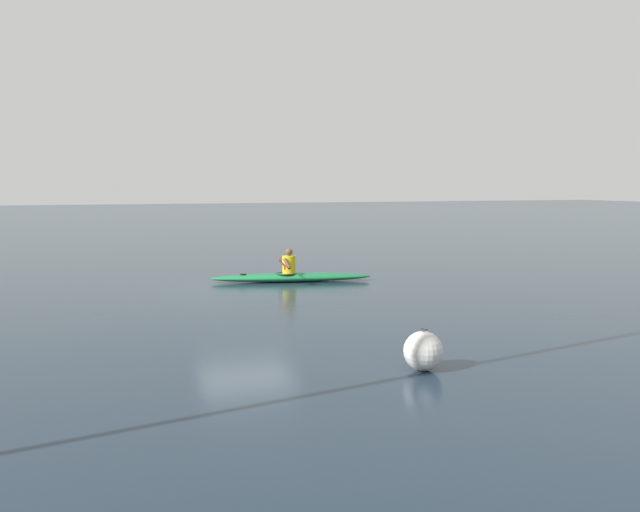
{
  "coord_description": "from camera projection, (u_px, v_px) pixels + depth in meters",
  "views": [
    {
      "loc": [
        4.27,
        17.72,
        2.81
      ],
      "look_at": [
        -1.1,
        2.8,
        1.14
      ],
      "focal_mm": 38.59,
      "sensor_mm": 36.0,
      "label": 1
    }
  ],
  "objects": [
    {
      "name": "kayaker",
      "position": [
        288.0,
        263.0,
        19.73
      ],
      "size": [
        0.66,
        2.31,
        0.72
      ],
      "color": "yellow",
      "rests_on": "kayak"
    },
    {
      "name": "ground_plane",
      "position": [
        246.0,
        290.0,
        18.32
      ],
      "size": [
        160.0,
        160.0,
        0.0
      ],
      "primitive_type": "plane",
      "color": "#1E2D3D"
    },
    {
      "name": "kayak",
      "position": [
        292.0,
        277.0,
        19.79
      ],
      "size": [
        4.67,
        1.66,
        0.25
      ],
      "color": "#19723F",
      "rests_on": "ground"
    },
    {
      "name": "mooring_buoy_red_near",
      "position": [
        423.0,
        351.0,
        10.36
      ],
      "size": [
        0.6,
        0.6,
        0.64
      ],
      "color": "silver",
      "rests_on": "ground"
    }
  ]
}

